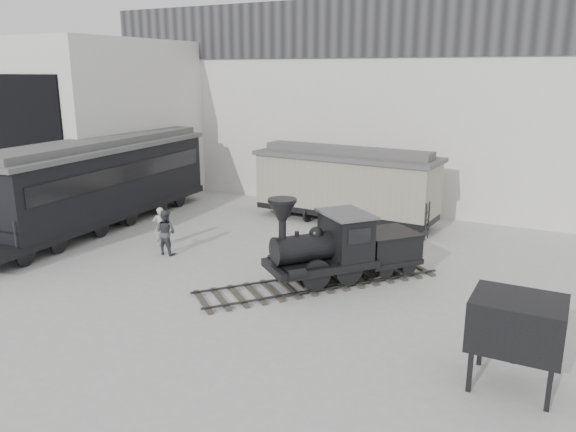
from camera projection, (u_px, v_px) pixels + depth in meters
The scene contains 9 objects.
ground at pixel (231, 298), 18.73m from camera, with size 90.00×90.00×0.00m, color #9E9E9B.
north_wall at pixel (382, 105), 30.17m from camera, with size 34.00×2.51×11.00m.
west_pavilion at pixel (114, 121), 32.64m from camera, with size 7.00×12.11×9.00m.
locomotive at pixel (338, 251), 19.92m from camera, with size 7.19×8.17×3.17m.
boxcar at pixel (346, 183), 27.70m from camera, with size 9.36×3.42×3.77m.
passenger_coach at pixel (101, 182), 26.94m from camera, with size 4.29×14.93×3.94m.
visitor_a at pixel (161, 227), 24.11m from camera, with size 0.63×0.41×1.73m, color #B5B6AE.
visitor_b at pixel (166, 232), 23.03m from camera, with size 0.91×0.71×1.87m, color #3E3F44.
coal_hopper at pixel (516, 330), 13.18m from camera, with size 2.09×1.72×2.27m.
Camera 1 is at (9.76, -14.56, 7.40)m, focal length 35.00 mm.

